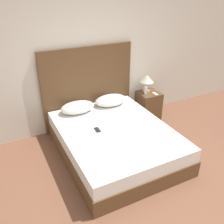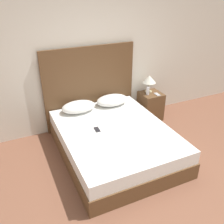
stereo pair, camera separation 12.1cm
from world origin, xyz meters
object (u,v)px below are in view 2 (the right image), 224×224
(bed, at_px, (115,141))
(phone_on_nightstand, at_px, (157,94))
(table_lamp, at_px, (149,80))
(nightstand, at_px, (150,106))
(phone_on_bed, at_px, (97,130))

(bed, bearing_deg, phone_on_nightstand, 28.43)
(table_lamp, xyz_separation_m, phone_on_nightstand, (0.09, -0.19, -0.26))
(nightstand, height_order, table_lamp, table_lamp)
(bed, distance_m, phone_on_bed, 0.37)
(phone_on_bed, height_order, table_lamp, table_lamp)
(phone_on_bed, height_order, nightstand, nightstand)
(bed, xyz_separation_m, phone_on_bed, (-0.26, 0.09, 0.24))
(phone_on_bed, height_order, phone_on_nightstand, phone_on_nightstand)
(nightstand, height_order, phone_on_nightstand, phone_on_nightstand)
(nightstand, bearing_deg, phone_on_bed, -154.52)
(phone_on_bed, distance_m, table_lamp, 1.65)
(phone_on_bed, relative_size, table_lamp, 0.45)
(bed, height_order, phone_on_nightstand, phone_on_nightstand)
(phone_on_nightstand, bearing_deg, bed, -151.57)
(table_lamp, bearing_deg, bed, -143.31)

